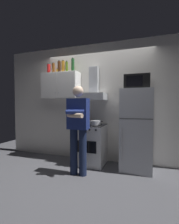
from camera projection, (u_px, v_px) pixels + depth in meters
The scene contains 16 objects.
ground_plane at pixel (90, 168), 3.31m from camera, with size 7.00×7.00×0.00m, color #4C4C51.
back_wall_tiled at pixel (98, 102), 3.82m from camera, with size 4.80×0.10×2.70m, color silver.
upper_cabinet at pixel (61, 86), 3.86m from camera, with size 0.90×0.37×0.60m.
stove_oven at pixel (91, 144), 3.54m from camera, with size 0.60×0.62×0.87m.
range_hood at pixel (93, 91), 3.61m from camera, with size 0.60×0.44×0.75m.
refrigerator at pixel (136, 130), 3.22m from camera, with size 0.60×0.62×1.60m.
microwave at pixel (137, 82), 3.20m from camera, with size 0.48×0.37×0.28m.
person_standing at pixel (78, 126), 2.97m from camera, with size 0.38×0.33×1.64m.
cooking_pot at pixel (95, 123), 3.37m from camera, with size 0.32×0.22×0.09m.
bottle_wine_green at pixel (73, 65), 3.78m from camera, with size 0.07×0.07×0.34m.
bottle_olive_oil at pixel (67, 67), 3.77m from camera, with size 0.06×0.06×0.26m.
bottle_spice_jar at pixel (58, 71), 3.93m from camera, with size 0.06×0.06×0.12m.
bottle_soda_red at pixel (49, 69), 3.99m from camera, with size 0.08×0.08×0.26m.
bottle_liquor_amber at pixel (63, 67), 3.80m from camera, with size 0.08×0.08×0.29m.
bottle_rum_dark at pixel (59, 67), 3.82m from camera, with size 0.07×0.07×0.29m.
bottle_beer_brown at pixel (53, 68), 3.92m from camera, with size 0.06×0.06×0.26m.
Camera 1 is at (1.05, -3.08, 1.29)m, focal length 26.04 mm.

